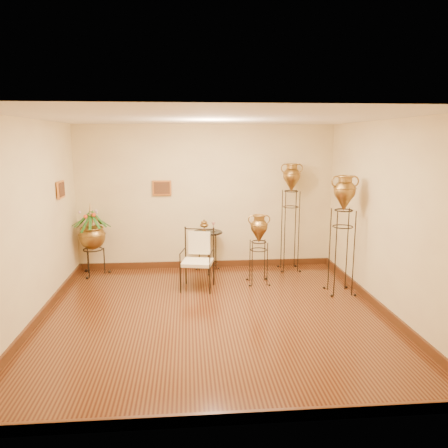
{
  "coord_description": "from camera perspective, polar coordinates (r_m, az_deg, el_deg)",
  "views": [
    {
      "loc": [
        -0.37,
        -5.98,
        2.52
      ],
      "look_at": [
        0.25,
        1.3,
        1.1
      ],
      "focal_mm": 35.0,
      "sensor_mm": 36.0,
      "label": 1
    }
  ],
  "objects": [
    {
      "name": "armchair",
      "position": [
        7.42,
        -3.5,
        -4.71
      ],
      "size": [
        0.67,
        0.64,
        1.02
      ],
      "rotation": [
        0.0,
        0.0,
        -0.2
      ],
      "color": "black",
      "rests_on": "ground"
    },
    {
      "name": "ground",
      "position": [
        6.5,
        -1.25,
        -11.83
      ],
      "size": [
        5.0,
        5.0,
        0.0
      ],
      "primitive_type": "plane",
      "color": "brown",
      "rests_on": "ground"
    },
    {
      "name": "amphora_mid",
      "position": [
        7.38,
        15.21,
        -1.26
      ],
      "size": [
        0.45,
        0.45,
        1.98
      ],
      "rotation": [
        0.0,
        0.0,
        0.02
      ],
      "color": "black",
      "rests_on": "ground"
    },
    {
      "name": "room_shell",
      "position": [
        6.04,
        -1.38,
        3.52
      ],
      "size": [
        5.02,
        5.02,
        2.81
      ],
      "color": "beige",
      "rests_on": "ground"
    },
    {
      "name": "amphora_short",
      "position": [
        7.7,
        4.55,
        -3.26
      ],
      "size": [
        0.48,
        0.48,
        1.26
      ],
      "rotation": [
        0.0,
        0.0,
        -0.31
      ],
      "color": "black",
      "rests_on": "ground"
    },
    {
      "name": "side_table",
      "position": [
        8.4,
        -2.14,
        -3.51
      ],
      "size": [
        0.65,
        0.65,
        1.0
      ],
      "rotation": [
        0.0,
        0.0,
        -0.22
      ],
      "color": "black",
      "rests_on": "ground"
    },
    {
      "name": "amphora_tall",
      "position": [
        8.49,
        8.68,
        1.05
      ],
      "size": [
        0.49,
        0.49,
        2.1
      ],
      "rotation": [
        0.0,
        0.0,
        0.2
      ],
      "color": "black",
      "rests_on": "ground"
    },
    {
      "name": "planter_urn",
      "position": [
        8.5,
        -16.86,
        -1.2
      ],
      "size": [
        0.98,
        0.98,
        1.42
      ],
      "rotation": [
        0.0,
        0.0,
        0.35
      ],
      "color": "black",
      "rests_on": "ground"
    }
  ]
}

